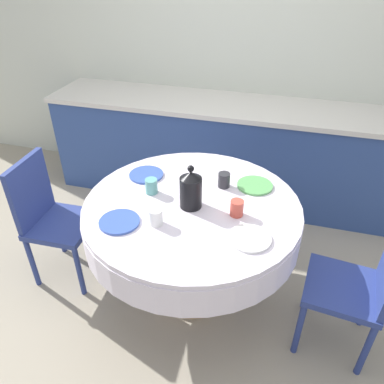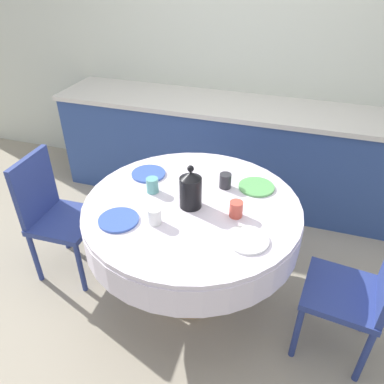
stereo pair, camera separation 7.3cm
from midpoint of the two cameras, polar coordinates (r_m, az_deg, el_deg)
The scene contains 15 objects.
ground_plane at distance 2.68m, azimuth -0.81°, elevation -15.14°, with size 12.00×12.00×0.00m, color #9E937F.
wall_back at distance 3.44m, azimuth 7.28°, elevation 21.36°, with size 7.00×0.05×2.60m.
kitchen_counter at distance 3.42m, azimuth 5.33°, elevation 6.20°, with size 3.24×0.64×0.90m.
dining_table at distance 2.24m, azimuth -0.94°, elevation -4.38°, with size 1.28×1.28×0.76m.
chair_left at distance 2.24m, azimuth 23.45°, elevation -12.66°, with size 0.44×0.44×0.90m.
chair_right at distance 2.70m, azimuth -21.49°, elevation -3.26°, with size 0.41×0.41×0.90m.
plate_near_left at distance 2.07m, azimuth -12.01°, elevation -4.47°, with size 0.22×0.22×0.01m, color #3856AD.
cup_near_left at distance 2.00m, azimuth -6.57°, elevation -3.81°, with size 0.07×0.07×0.09m, color white.
plate_near_right at distance 1.93m, azimuth 7.69°, elevation -7.02°, with size 0.22×0.22×0.01m, color white.
cup_near_right at distance 2.07m, azimuth 5.83°, elevation -2.46°, with size 0.07×0.07×0.09m, color #CC4C3D.
plate_far_left at distance 2.45m, azimuth -7.84°, elevation 2.62°, with size 0.22×0.22×0.01m, color #3856AD.
cup_far_left at distance 2.26m, azimuth -7.13°, elevation 0.89°, with size 0.07×0.07×0.09m, color #5BA39E.
plate_far_right at distance 2.34m, azimuth 8.67°, elevation 0.99°, with size 0.22×0.22×0.01m, color #5BA85B.
cup_far_right at distance 2.30m, azimuth 3.99°, elevation 1.83°, with size 0.07×0.07×0.09m, color #28282D.
coffee_carafe at distance 2.09m, azimuth -1.18°, elevation 0.37°, with size 0.13×0.13×0.27m.
Camera 1 is at (0.48, -1.70, 2.02)m, focal length 35.00 mm.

